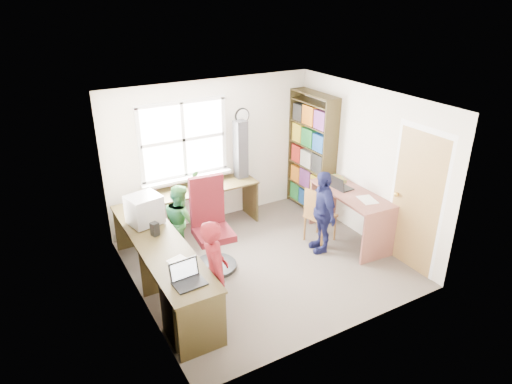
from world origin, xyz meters
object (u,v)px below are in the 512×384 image
wooden_chair (318,214)px  crt_monitor (145,210)px  l_desk (186,272)px  person_navy (322,212)px  swivel_chair (211,230)px  person_green (181,221)px  person_red (215,272)px  laptop_left (187,278)px  laptop_right (340,186)px  potted_plant (193,180)px  cd_tower (241,150)px  right_desk (351,205)px  bookshelf (311,156)px

wooden_chair → crt_monitor: bearing=151.6°
l_desk → person_navy: size_ratio=2.29×
l_desk → person_navy: person_navy is taller
swivel_chair → person_green: bearing=127.3°
crt_monitor → person_navy: (2.44, -0.75, -0.31)m
person_red → laptop_left: bearing=121.4°
wooden_chair → laptop_right: 0.56m
potted_plant → swivel_chair: bearing=-100.2°
l_desk → cd_tower: bearing=45.8°
person_red → person_navy: (2.07, 0.68, -0.03)m
right_desk → l_desk: bearing=-171.7°
laptop_left → person_navy: bearing=14.2°
potted_plant → person_navy: size_ratio=0.24×
person_navy → cd_tower: bearing=-148.2°
swivel_chair → laptop_left: (-0.84, -1.22, 0.23)m
wooden_chair → person_navy: (-0.09, -0.20, 0.15)m
bookshelf → laptop_left: 3.78m
bookshelf → cd_tower: (-1.24, 0.30, 0.24)m
right_desk → crt_monitor: bearing=170.3°
l_desk → wooden_chair: size_ratio=3.23×
bookshelf → l_desk: bearing=-153.6°
l_desk → potted_plant: (0.83, 1.70, 0.45)m
wooden_chair → crt_monitor: crt_monitor is taller
person_red → bookshelf: bearing=-40.6°
laptop_left → potted_plant: (1.03, 2.29, 0.10)m
l_desk → potted_plant: 1.95m
potted_plant → bookshelf: bearing=-6.2°
person_navy → laptop_right: bearing=127.1°
l_desk → cd_tower: (1.72, 1.77, 0.78)m
swivel_chair → person_green: (-0.28, 0.45, -0.00)m
crt_monitor → laptop_left: crt_monitor is taller
right_desk → person_green: 2.63m
l_desk → right_desk: bearing=4.6°
laptop_left → laptop_right: laptop_right is taller
bookshelf → potted_plant: 2.14m
l_desk → laptop_left: 0.72m
crt_monitor → laptop_right: 2.99m
laptop_right → person_green: person_green is taller
laptop_left → potted_plant: bearing=62.0°
wooden_chair → person_red: size_ratio=0.68×
crt_monitor → swivel_chair: bearing=-33.2°
bookshelf → potted_plant: bookshelf is taller
wooden_chair → potted_plant: 2.03m
cd_tower → potted_plant: bearing=-179.4°
bookshelf → laptop_left: size_ratio=5.82×
l_desk → person_red: person_red is taller
l_desk → crt_monitor: bearing=101.3°
laptop_left → cd_tower: cd_tower is taller
potted_plant → person_navy: (1.43, -1.50, -0.26)m
crt_monitor → person_green: 0.68m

